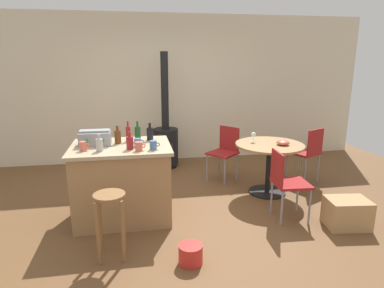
% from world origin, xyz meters
% --- Properties ---
extents(ground_plane, '(8.80, 8.80, 0.00)m').
position_xyz_m(ground_plane, '(0.00, 0.00, 0.00)').
color(ground_plane, brown).
extents(back_wall, '(8.00, 0.10, 2.70)m').
position_xyz_m(back_wall, '(0.00, 2.38, 1.35)').
color(back_wall, beige).
rests_on(back_wall, ground_plane).
extents(kitchen_island, '(1.16, 0.88, 0.91)m').
position_xyz_m(kitchen_island, '(-0.61, -0.03, 0.46)').
color(kitchen_island, '#A37A4C').
rests_on(kitchen_island, ground_plane).
extents(wooden_stool, '(0.30, 0.30, 0.66)m').
position_xyz_m(wooden_stool, '(-0.70, -0.89, 0.47)').
color(wooden_stool, olive).
rests_on(wooden_stool, ground_plane).
extents(dining_table, '(0.96, 0.96, 0.74)m').
position_xyz_m(dining_table, '(1.43, 0.38, 0.56)').
color(dining_table, black).
rests_on(dining_table, ground_plane).
extents(folding_chair_near, '(0.53, 0.53, 0.88)m').
position_xyz_m(folding_chair_near, '(2.18, 0.67, 0.53)').
color(folding_chair_near, maroon).
rests_on(folding_chair_near, ground_plane).
extents(folding_chair_far, '(0.56, 0.56, 0.85)m').
position_xyz_m(folding_chair_far, '(0.96, 1.04, 0.50)').
color(folding_chair_far, maroon).
rests_on(folding_chair_far, ground_plane).
extents(folding_chair_left, '(0.42, 0.42, 0.85)m').
position_xyz_m(folding_chair_left, '(1.31, -0.42, 0.50)').
color(folding_chair_left, maroon).
rests_on(folding_chair_left, ground_plane).
extents(wood_stove, '(0.44, 0.45, 2.03)m').
position_xyz_m(wood_stove, '(0.10, 1.86, 0.50)').
color(wood_stove, black).
rests_on(wood_stove, ground_plane).
extents(toolbox, '(0.36, 0.23, 0.18)m').
position_xyz_m(toolbox, '(-0.90, 0.05, 1.00)').
color(toolbox, gray).
rests_on(toolbox, kitchen_island).
extents(bottle_0, '(0.07, 0.07, 0.25)m').
position_xyz_m(bottle_0, '(-0.41, 0.16, 1.01)').
color(bottle_0, '#194C23').
rests_on(bottle_0, kitchen_island).
extents(bottle_1, '(0.08, 0.08, 0.22)m').
position_xyz_m(bottle_1, '(-0.65, 0.07, 1.00)').
color(bottle_1, '#603314').
rests_on(bottle_1, kitchen_island).
extents(bottle_2, '(0.08, 0.08, 0.22)m').
position_xyz_m(bottle_2, '(-0.26, 0.17, 1.00)').
color(bottle_2, black).
rests_on(bottle_2, kitchen_island).
extents(bottle_3, '(0.07, 0.07, 0.19)m').
position_xyz_m(bottle_3, '(-0.83, -0.24, 0.99)').
color(bottle_3, '#B7B2AD').
rests_on(bottle_3, kitchen_island).
extents(bottle_4, '(0.08, 0.08, 0.20)m').
position_xyz_m(bottle_4, '(-0.50, -0.23, 0.99)').
color(bottle_4, maroon).
rests_on(bottle_4, kitchen_island).
extents(bottle_5, '(0.06, 0.06, 0.25)m').
position_xyz_m(bottle_5, '(-0.52, 0.18, 1.01)').
color(bottle_5, maroon).
rests_on(bottle_5, kitchen_island).
extents(cup_0, '(0.11, 0.07, 0.11)m').
position_xyz_m(cup_0, '(-1.01, -0.20, 0.97)').
color(cup_0, '#DB6651').
rests_on(cup_0, kitchen_island).
extents(cup_1, '(0.12, 0.08, 0.09)m').
position_xyz_m(cup_1, '(-0.41, -0.10, 0.96)').
color(cup_1, '#4C7099').
rests_on(cup_1, kitchen_island).
extents(cup_2, '(0.12, 0.08, 0.10)m').
position_xyz_m(cup_2, '(-0.24, -0.29, 0.97)').
color(cup_2, '#4C7099').
rests_on(cup_2, kitchen_island).
extents(cup_3, '(0.12, 0.08, 0.10)m').
position_xyz_m(cup_3, '(-0.40, -0.31, 0.96)').
color(cup_3, '#DB6651').
rests_on(cup_3, kitchen_island).
extents(wine_glass, '(0.07, 0.07, 0.14)m').
position_xyz_m(wine_glass, '(1.24, 0.54, 0.84)').
color(wine_glass, silver).
rests_on(wine_glass, dining_table).
extents(serving_bowl, '(0.18, 0.18, 0.07)m').
position_xyz_m(serving_bowl, '(1.58, 0.29, 0.77)').
color(serving_bowl, '#DB6651').
rests_on(serving_bowl, dining_table).
extents(cardboard_box, '(0.51, 0.39, 0.34)m').
position_xyz_m(cardboard_box, '(1.94, -0.73, 0.17)').
color(cardboard_box, tan).
rests_on(cardboard_box, ground_plane).
extents(plastic_bucket, '(0.23, 0.23, 0.19)m').
position_xyz_m(plastic_bucket, '(0.03, -1.13, 0.09)').
color(plastic_bucket, red).
rests_on(plastic_bucket, ground_plane).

